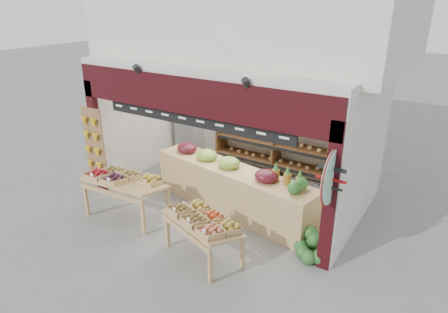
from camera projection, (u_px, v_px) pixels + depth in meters
ground at (222, 201)px, 9.09m from camera, size 60.00×60.00×0.00m
shop_structure at (261, 16)px, 8.87m from camera, size 6.36×5.12×5.40m
banana_board at (94, 148)px, 9.11m from camera, size 0.60×0.15×1.80m
gift_sign at (332, 177)px, 6.17m from camera, size 0.04×0.93×0.92m
back_shelving at (277, 131)px, 9.93m from camera, size 3.36×0.55×2.05m
refrigerator at (191, 128)px, 11.38m from camera, size 0.79×0.79×1.65m
cardboard_stack at (185, 169)px, 10.08m from camera, size 1.06×0.77×0.73m
mid_counter at (232, 187)px, 8.55m from camera, size 3.98×1.43×1.21m
display_table_left at (122, 179)px, 8.27m from camera, size 1.70×1.02×1.04m
display_table_right at (203, 221)px, 6.92m from camera, size 1.61×1.22×0.93m
watermelon_pile at (313, 248)px, 7.10m from camera, size 0.69×0.66×0.50m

